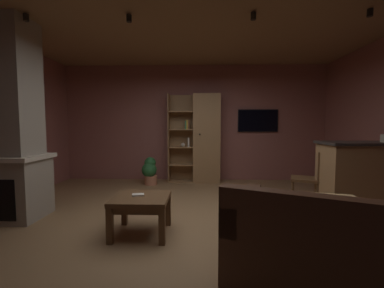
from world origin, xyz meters
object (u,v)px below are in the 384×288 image
bookshelf_cabinet (203,139)px  table_book_0 (138,195)px  dining_chair (310,175)px  potted_floor_plant (150,170)px  stone_fireplace (7,130)px  leather_couch (320,249)px  coffee_table (141,204)px  kitchen_bar_counter (376,179)px  wall_mounted_tv (258,121)px

bookshelf_cabinet → table_book_0: bookshelf_cabinet is taller
table_book_0 → dining_chair: bearing=22.6°
dining_chair → potted_floor_plant: bearing=152.4°
bookshelf_cabinet → stone_fireplace: bearing=-138.5°
leather_couch → coffee_table: (-1.70, 0.96, 0.07)m
coffee_table → leather_couch: bearing=-29.3°
kitchen_bar_counter → wall_mounted_tv: 2.87m
dining_chair → leather_couch: bearing=-111.4°
leather_couch → potted_floor_plant: bearing=120.6°
potted_floor_plant → dining_chair: bearing=-27.6°
stone_fireplace → wall_mounted_tv: 4.93m
coffee_table → table_book_0: 0.11m
stone_fireplace → potted_floor_plant: bearing=53.1°
coffee_table → wall_mounted_tv: size_ratio=0.70×
kitchen_bar_counter → potted_floor_plant: kitchen_bar_counter is taller
stone_fireplace → kitchen_bar_counter: (5.30, 0.24, -0.71)m
kitchen_bar_counter → wall_mounted_tv: wall_mounted_tv is taller
table_book_0 → wall_mounted_tv: wall_mounted_tv is taller
coffee_table → wall_mounted_tv: bearing=56.2°
leather_couch → coffee_table: 1.96m
bookshelf_cabinet → potted_floor_plant: bearing=-163.8°
leather_couch → table_book_0: 2.01m
potted_floor_plant → stone_fireplace: bearing=-126.9°
bookshelf_cabinet → potted_floor_plant: bookshelf_cabinet is taller
wall_mounted_tv → table_book_0: bearing=-124.5°
table_book_0 → bookshelf_cabinet: bearing=74.0°
wall_mounted_tv → kitchen_bar_counter: bearing=-64.4°
bookshelf_cabinet → dining_chair: bookshelf_cabinet is taller
bookshelf_cabinet → wall_mounted_tv: bookshelf_cabinet is taller
stone_fireplace → bookshelf_cabinet: (2.80, 2.48, -0.23)m
stone_fireplace → potted_floor_plant: stone_fireplace is taller
stone_fireplace → wall_mounted_tv: stone_fireplace is taller
stone_fireplace → kitchen_bar_counter: stone_fireplace is taller
kitchen_bar_counter → coffee_table: bearing=-167.8°
dining_chair → wall_mounted_tv: 2.31m
table_book_0 → wall_mounted_tv: bearing=55.5°
potted_floor_plant → kitchen_bar_counter: bearing=-27.1°
stone_fireplace → leather_couch: (3.71, -1.43, -0.95)m
kitchen_bar_counter → table_book_0: 3.41m
stone_fireplace → potted_floor_plant: 2.82m
leather_couch → dining_chair: size_ratio=1.92×
kitchen_bar_counter → coffee_table: size_ratio=2.36×
table_book_0 → potted_floor_plant: size_ratio=0.22×
kitchen_bar_counter → coffee_table: 3.38m
potted_floor_plant → coffee_table: bearing=-81.2°
leather_couch → table_book_0: (-1.75, 0.98, 0.17)m
potted_floor_plant → wall_mounted_tv: 2.82m
bookshelf_cabinet → coffee_table: (-0.80, -2.96, -0.65)m
leather_couch → dining_chair: bearing=68.6°
table_book_0 → dining_chair: size_ratio=0.15×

